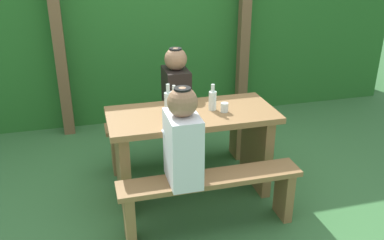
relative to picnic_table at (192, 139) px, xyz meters
The scene contains 13 objects.
ground_plane 0.52m from the picnic_table, ahead, with size 12.00×12.00×0.00m, color #3A703C.
hedge_backdrop 2.35m from the picnic_table, 90.00° to the left, with size 6.40×1.05×2.28m, color #266625.
pergola_post_left 1.97m from the picnic_table, 124.06° to the left, with size 0.12×0.12×2.00m, color brown.
pergola_post_right 1.97m from the picnic_table, 55.94° to the left, with size 0.12×0.12×2.00m, color brown.
picnic_table is the anchor object (origin of this frame).
bench_near 0.57m from the picnic_table, 90.00° to the right, with size 1.40×0.24×0.47m.
bench_far 0.57m from the picnic_table, 90.00° to the left, with size 1.40×0.24×0.47m.
person_white_shirt 0.64m from the picnic_table, 111.39° to the right, with size 0.25×0.35×0.72m.
person_black_coat 0.61m from the picnic_table, 91.10° to the left, with size 0.25×0.35×0.72m.
drinking_glass 0.40m from the picnic_table, 13.55° to the right, with size 0.06×0.06×0.08m, color silver.
bottle_left 0.38m from the picnic_table, ahead, with size 0.06×0.06×0.22m.
bottle_right 0.37m from the picnic_table, 137.55° to the left, with size 0.06×0.06×0.21m.
bottle_center 0.41m from the picnic_table, behind, with size 0.07×0.07×0.26m.
Camera 1 is at (-0.83, -3.09, 2.09)m, focal length 39.04 mm.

